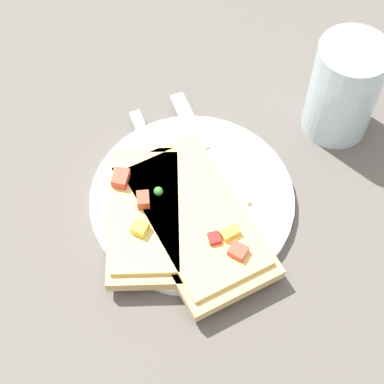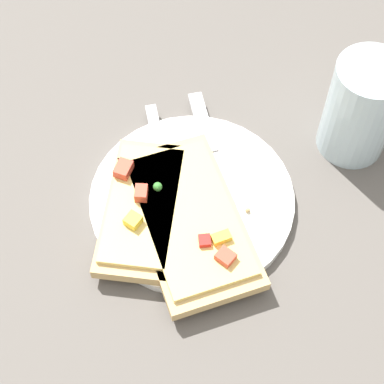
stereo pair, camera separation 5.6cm
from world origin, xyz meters
name	(u,v)px [view 2 (the right image)]	position (x,y,z in m)	size (l,w,h in m)	color
ground_plane	(192,202)	(0.00, 0.00, 0.00)	(4.00, 4.00, 0.00)	#56514C
plate	(192,200)	(0.00, 0.00, 0.01)	(0.22, 0.22, 0.01)	white
fork	(170,196)	(0.01, -0.02, 0.01)	(0.18, 0.17, 0.01)	silver
knife	(213,160)	(-0.05, 0.00, 0.01)	(0.18, 0.17, 0.01)	silver
pizza_slice_main	(190,220)	(0.03, 0.02, 0.02)	(0.20, 0.22, 0.03)	tan
pizza_slice_corner	(143,207)	(0.04, -0.03, 0.02)	(0.18, 0.14, 0.03)	tan
crumb_scatter	(195,208)	(0.01, 0.01, 0.02)	(0.05, 0.07, 0.01)	#DFB06B
drinking_glass	(361,109)	(-0.17, 0.11, 0.06)	(0.08, 0.08, 0.12)	silver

